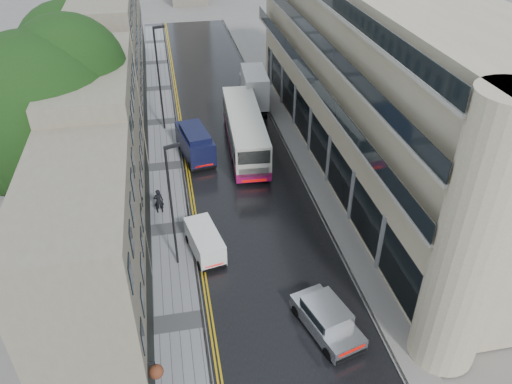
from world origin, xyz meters
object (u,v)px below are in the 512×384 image
object	(u,v)px
tree_near	(46,142)
silver_hatchback	(329,347)
cream_bus	(234,151)
navy_van	(189,155)
lamp_post_far	(159,81)
white_van	(199,258)
pedestrian	(159,201)
white_lorry	(245,95)
lamp_post_near	(172,209)
tree_far	(76,75)

from	to	relation	value
tree_near	silver_hatchback	size ratio (longest dim) A/B	3.11
cream_bus	silver_hatchback	distance (m)	18.96
tree_near	navy_van	xyz separation A→B (m)	(8.57, 6.77, -5.58)
cream_bus	lamp_post_far	bearing A→B (deg)	125.59
white_van	lamp_post_far	world-z (taller)	lamp_post_far
pedestrian	white_van	bearing A→B (deg)	103.05
cream_bus	lamp_post_far	size ratio (longest dim) A/B	1.30
white_lorry	lamp_post_far	bearing A→B (deg)	-162.18
lamp_post_near	lamp_post_far	xyz separation A→B (m)	(-0.06, 18.63, 0.56)
pedestrian	tree_far	bearing A→B (deg)	-70.67
tree_near	pedestrian	xyz separation A→B (m)	(5.99, 1.21, -5.89)
white_lorry	white_van	xyz separation A→B (m)	(-6.57, -21.34, -1.05)
navy_van	lamp_post_far	xyz separation A→B (m)	(-1.74, 7.56, 3.36)
tree_near	lamp_post_near	size ratio (longest dim) A/B	1.72
cream_bus	pedestrian	bearing A→B (deg)	-137.97
navy_van	lamp_post_far	world-z (taller)	lamp_post_far
white_lorry	lamp_post_near	xyz separation A→B (m)	(-7.87, -20.62, 2.23)
tree_near	navy_van	distance (m)	12.27
tree_far	pedestrian	size ratio (longest dim) A/B	6.68
lamp_post_near	white_van	bearing A→B (deg)	-49.16
tree_far	lamp_post_near	world-z (taller)	tree_far
pedestrian	white_lorry	bearing A→B (deg)	-126.61
tree_far	white_van	xyz separation A→B (m)	(7.90, -18.03, -5.35)
white_lorry	white_van	distance (m)	22.35
pedestrian	cream_bus	bearing A→B (deg)	-147.58
white_van	navy_van	size ratio (longest dim) A/B	0.72
lamp_post_far	navy_van	bearing A→B (deg)	-93.73
cream_bus	lamp_post_far	xyz separation A→B (m)	(-5.22, 8.23, 3.07)
silver_hatchback	pedestrian	size ratio (longest dim) A/B	2.40
silver_hatchback	white_van	xyz separation A→B (m)	(-5.66, 7.73, 0.02)
tree_near	lamp_post_far	distance (m)	16.03
lamp_post_near	white_lorry	bearing A→B (deg)	48.95
tree_near	silver_hatchback	xyz separation A→B (m)	(13.86, -12.77, -6.09)
white_lorry	navy_van	xyz separation A→B (m)	(-6.20, -9.54, -0.57)
cream_bus	white_lorry	bearing A→B (deg)	78.30
navy_van	tree_far	bearing A→B (deg)	133.26
silver_hatchback	lamp_post_near	bearing A→B (deg)	113.75
white_lorry	silver_hatchback	world-z (taller)	white_lorry
white_lorry	lamp_post_near	bearing A→B (deg)	-107.12
tree_near	white_van	xyz separation A→B (m)	(8.20, -5.03, -6.06)
cream_bus	lamp_post_far	world-z (taller)	lamp_post_far
tree_near	white_van	size ratio (longest dim) A/B	3.65
lamp_post_near	pedestrian	bearing A→B (deg)	79.17
tree_far	silver_hatchback	bearing A→B (deg)	-62.25
lamp_post_far	silver_hatchback	bearing A→B (deg)	-92.16
white_lorry	pedestrian	size ratio (longest dim) A/B	3.90
tree_far	pedestrian	world-z (taller)	tree_far
tree_far	white_van	distance (m)	20.40
pedestrian	tree_near	bearing A→B (deg)	4.99
white_van	navy_van	world-z (taller)	navy_van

